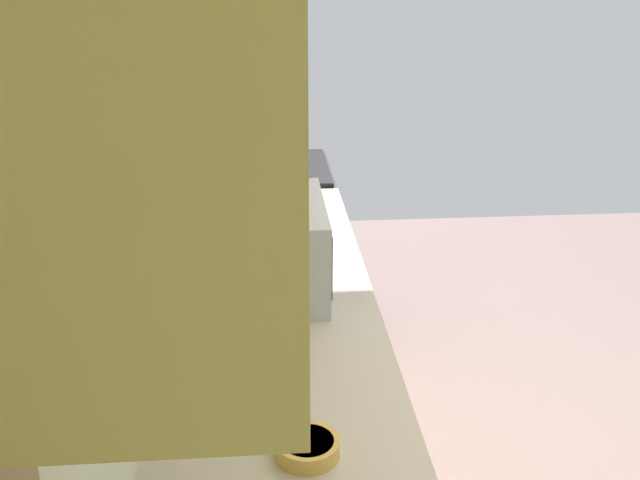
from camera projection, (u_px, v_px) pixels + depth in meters
name	position (u px, v px, depth m)	size (l,w,h in m)	color
wall_back	(134.00, 187.00, 1.91)	(4.35, 0.12, 2.74)	beige
oven_range	(272.00, 247.00, 3.87)	(0.70, 0.65, 1.10)	black
microwave	(267.00, 246.00, 2.32)	(0.53, 0.39, 0.30)	#B7BABF
bowl	(308.00, 447.00, 1.56)	(0.14, 0.14, 0.04)	gold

